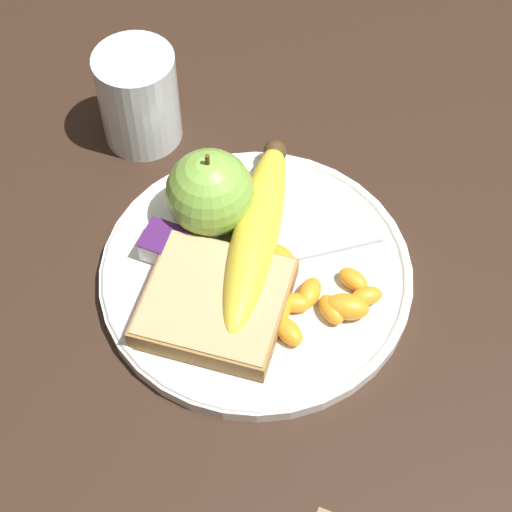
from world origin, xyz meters
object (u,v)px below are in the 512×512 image
at_px(plate, 256,273).
at_px(juice_glass, 139,100).
at_px(jam_packet, 167,245).
at_px(banana, 256,232).
at_px(fork, 269,260).
at_px(apple, 210,193).
at_px(bread_slice, 215,302).

relative_size(plate, juice_glass, 2.77).
relative_size(plate, jam_packet, 6.59).
height_order(banana, fork, banana).
relative_size(juice_glass, apple, 1.12).
distance_m(banana, fork, 0.02).
height_order(plate, banana, banana).
height_order(plate, bread_slice, bread_slice).
distance_m(apple, jam_packet, 0.05).
relative_size(plate, bread_slice, 2.16).
height_order(apple, banana, apple).
xyz_separation_m(fork, jam_packet, (0.08, 0.02, 0.01)).
bearing_deg(bread_slice, jam_packet, -30.96).
bearing_deg(apple, fork, 160.33).
distance_m(plate, bread_slice, 0.05).
height_order(plate, fork, fork).
bearing_deg(jam_packet, banana, -152.02).
relative_size(apple, bread_slice, 0.69).
relative_size(apple, banana, 0.41).
relative_size(plate, fork, 1.80).
height_order(plate, juice_glass, juice_glass).
xyz_separation_m(banana, jam_packet, (0.06, 0.03, -0.01)).
bearing_deg(plate, fork, -119.71).
bearing_deg(juice_glass, plate, 145.06).
distance_m(juice_glass, jam_packet, 0.15).
bearing_deg(jam_packet, fork, -163.78).
bearing_deg(jam_packet, juice_glass, -55.44).
relative_size(banana, fork, 1.40).
relative_size(plate, apple, 3.12).
height_order(juice_glass, jam_packet, juice_glass).
xyz_separation_m(juice_glass, fork, (-0.16, 0.10, -0.03)).
height_order(apple, jam_packet, apple).
xyz_separation_m(juice_glass, banana, (-0.15, 0.09, -0.01)).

